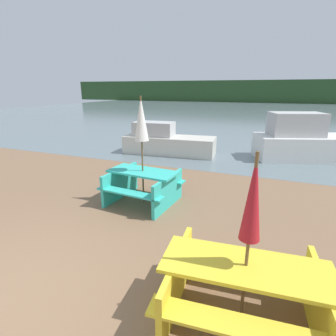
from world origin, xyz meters
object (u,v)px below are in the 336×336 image
(umbrella_crimson, at_px, (253,200))
(boat, at_px, (166,142))
(picnic_table_yellow, at_px, (244,286))
(picnic_table_teal, at_px, (143,184))
(umbrella_white, at_px, (141,120))
(boat_second, at_px, (309,142))

(umbrella_crimson, bearing_deg, boat, 118.28)
(picnic_table_yellow, xyz_separation_m, umbrella_crimson, (-0.00, 0.00, 1.05))
(picnic_table_teal, height_order, boat, boat)
(picnic_table_teal, bearing_deg, umbrella_white, 82.87)
(boat, bearing_deg, picnic_table_teal, -79.27)
(picnic_table_yellow, relative_size, boat_second, 0.44)
(picnic_table_teal, relative_size, boat, 0.45)
(boat, distance_m, boat_second, 5.43)
(picnic_table_teal, xyz_separation_m, boat, (-1.32, 4.66, 0.02))
(umbrella_white, bearing_deg, picnic_table_teal, -97.13)
(picnic_table_yellow, xyz_separation_m, picnic_table_teal, (-2.54, 2.51, 0.00))
(picnic_table_yellow, distance_m, boat, 8.14)
(picnic_table_teal, height_order, umbrella_white, umbrella_white)
(umbrella_crimson, relative_size, boat_second, 0.45)
(picnic_table_teal, bearing_deg, umbrella_crimson, -44.62)
(boat, bearing_deg, umbrella_white, -79.27)
(picnic_table_yellow, xyz_separation_m, umbrella_white, (-2.54, 2.51, 1.47))
(picnic_table_teal, distance_m, boat_second, 7.10)
(picnic_table_teal, relative_size, umbrella_white, 0.69)
(boat_second, bearing_deg, picnic_table_teal, -143.14)
(umbrella_crimson, xyz_separation_m, boat_second, (1.44, 8.39, -0.87))
(picnic_table_yellow, relative_size, umbrella_white, 0.80)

